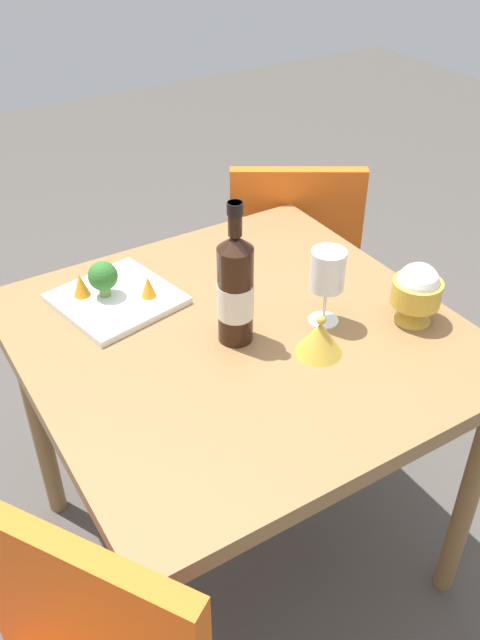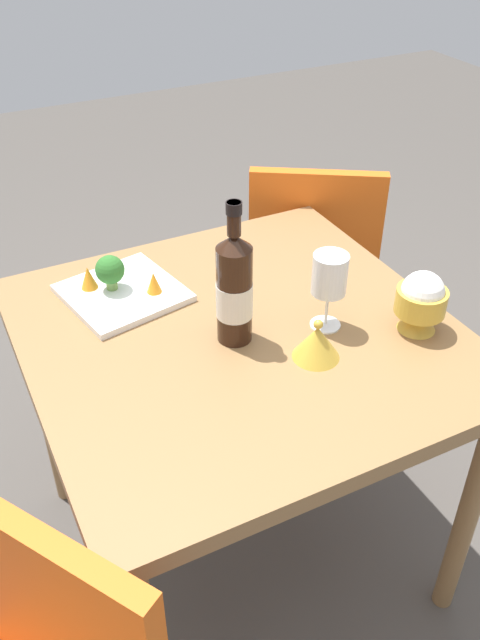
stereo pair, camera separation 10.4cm
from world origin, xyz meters
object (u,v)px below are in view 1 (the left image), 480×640
Objects in this scene: serving_plate at (116,299)px; broccoli_floret at (103,277)px; wine_glass at (328,272)px; wine_bottle at (235,289)px; carrot_garnish_right at (81,285)px; rice_bowl at (417,292)px; rice_bowl_lid at (320,338)px; carrot_garnish_left at (148,287)px; chair_near_window at (293,252)px.

broccoli_floret is (0.02, -0.02, 0.06)m from serving_plate.
wine_glass is 0.61× the size of serving_plate.
carrot_garnish_right is at bearing -53.48° from wine_bottle.
rice_bowl reaches higher than rice_bowl_lid.
rice_bowl reaches higher than broccoli_floret.
wine_glass is at bearing 139.16° from serving_plate.
rice_bowl_lid is 1.17× the size of broccoli_floret.
carrot_garnish_left is (0.30, -0.27, -0.09)m from wine_glass.
carrot_garnish_right reaches higher than serving_plate.
wine_glass is 0.41m from carrot_garnish_left.
rice_bowl_lid is 0.51m from broccoli_floret.
carrot_garnish_right is (0.43, -0.36, -0.09)m from wine_glass.
wine_bottle reaches higher than rice_bowl.
broccoli_floret is at bearing -53.66° from rice_bowl_lid.
wine_bottle is 0.34m from broccoli_floret.
broccoli_floret is (0.30, -0.41, 0.03)m from rice_bowl_lid.
carrot_garnish_left is 0.95× the size of carrot_garnish_right.
chair_near_window is 0.82m from broccoli_floret.
wine_glass reaches higher than serving_plate.
carrot_garnish_left is (0.22, -0.36, 0.00)m from rice_bowl_lid.
rice_bowl is (-0.17, 0.10, -0.05)m from wine_glass.
rice_bowl is at bearing 141.64° from carrot_garnish_left.
carrot_garnish_right is at bearing -37.29° from rice_bowl.
wine_glass is at bearing 140.03° from carrot_garnish_right.
wine_bottle is 3.21× the size of rice_bowl_lid.
serving_plate is at bearing -126.73° from chair_near_window.
chair_near_window is at bearing -158.66° from serving_plate.
carrot_garnish_right is at bearing -30.94° from broccoli_floret.
rice_bowl reaches higher than carrot_garnish_left.
rice_bowl is 0.70m from broccoli_floret.
chair_near_window is 2.89× the size of serving_plate.
wine_bottle reaches higher than broccoli_floret.
rice_bowl is 0.60m from carrot_garnish_left.
wine_glass is 3.43× the size of carrot_garnish_left.
rice_bowl_lid is at bearing 132.52° from wine_bottle.
wine_glass is at bearing 137.42° from carrot_garnish_left.
chair_near_window is 0.76m from carrot_garnish_left.
rice_bowl_lid is 0.56m from carrot_garnish_right.
rice_bowl_lid is at bearing 125.76° from serving_plate.
serving_plate is 5.33× the size of carrot_garnish_right.
rice_bowl_lid is at bearing 126.34° from broccoli_floret.
rice_bowl reaches higher than carrot_garnish_right.
wine_bottle is at bearing 113.77° from carrot_garnish_left.
chair_near_window is at bearing -153.80° from carrot_garnish_left.
carrot_garnish_right is (0.60, -0.46, -0.03)m from rice_bowl.
wine_bottle is 2.27× the size of rice_bowl.
chair_near_window is at bearing -160.38° from broccoli_floret.
rice_bowl_lid is at bearing 128.45° from carrot_garnish_right.
rice_bowl is 0.48× the size of serving_plate.
wine_glass is 3.24× the size of carrot_garnish_right.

